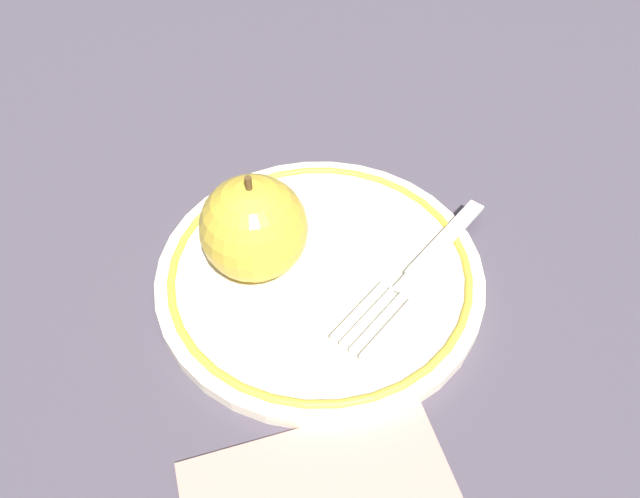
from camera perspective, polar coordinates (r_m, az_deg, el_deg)
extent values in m
plane|color=#4C4452|center=(0.47, -1.72, -1.46)|extent=(2.00, 2.00, 0.00)
cylinder|color=#EFDFC4|center=(0.46, 0.00, -2.33)|extent=(0.24, 0.24, 0.01)
torus|color=gold|center=(0.46, 0.00, -1.90)|extent=(0.22, 0.22, 0.01)
sphere|color=gold|center=(0.43, -6.17, 2.16)|extent=(0.08, 0.08, 0.08)
cylinder|color=brown|center=(0.40, -6.64, 6.19)|extent=(0.00, 0.00, 0.01)
cube|color=silver|center=(0.48, 11.45, 0.95)|extent=(0.06, 0.09, 0.00)
cube|color=silver|center=(0.45, 7.73, -3.16)|extent=(0.02, 0.02, 0.00)
cube|color=silver|center=(0.43, 3.52, -5.52)|extent=(0.03, 0.05, 0.00)
cube|color=silver|center=(0.43, 4.39, -6.07)|extent=(0.03, 0.05, 0.00)
cube|color=silver|center=(0.42, 5.26, -6.62)|extent=(0.03, 0.05, 0.00)
cube|color=silver|center=(0.42, 6.15, -7.18)|extent=(0.03, 0.05, 0.00)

